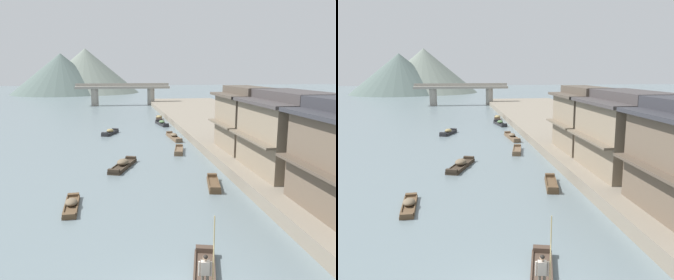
% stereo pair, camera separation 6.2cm
% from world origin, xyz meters
% --- Properties ---
extents(riverbank_right, '(18.00, 110.00, 0.92)m').
position_xyz_m(riverbank_right, '(15.84, 30.00, 0.46)').
color(riverbank_right, slate).
rests_on(riverbank_right, ground).
extents(boatman_person, '(0.57, 0.30, 3.04)m').
position_xyz_m(boatman_person, '(1.01, 0.13, 1.51)').
color(boatman_person, black).
rests_on(boatman_person, boat_foreground_poled).
extents(boat_moored_nearest, '(1.72, 4.68, 0.78)m').
position_xyz_m(boat_moored_nearest, '(5.26, 43.41, 0.27)').
color(boat_moored_nearest, '#232326').
rests_on(boat_moored_nearest, ground).
extents(boat_moored_second, '(1.50, 3.54, 0.54)m').
position_xyz_m(boat_moored_second, '(5.08, 13.13, 0.19)').
color(boat_moored_second, brown).
rests_on(boat_moored_second, ground).
extents(boat_moored_third, '(1.28, 5.54, 0.71)m').
position_xyz_m(boat_moored_third, '(5.27, 32.02, 0.23)').
color(boat_moored_third, brown).
rests_on(boat_moored_third, ground).
extents(boat_moored_far, '(1.62, 3.79, 0.50)m').
position_xyz_m(boat_moored_far, '(4.54, 24.51, 0.17)').
color(boat_moored_far, brown).
rests_on(boat_moored_far, ground).
extents(boat_midriver_drifting, '(2.38, 3.72, 0.77)m').
position_xyz_m(boat_midriver_drifting, '(-2.83, 36.30, 0.29)').
color(boat_midriver_drifting, '#232326').
rests_on(boat_midriver_drifting, ground).
extents(boat_midriver_upstream, '(0.96, 3.75, 0.60)m').
position_xyz_m(boat_midriver_upstream, '(-4.97, 10.49, 0.21)').
color(boat_midriver_upstream, brown).
rests_on(boat_midriver_upstream, ground).
extents(boat_upstream_distant, '(2.74, 4.90, 0.80)m').
position_xyz_m(boat_upstream_distant, '(-1.51, 19.36, 0.28)').
color(boat_upstream_distant, '#33281E').
rests_on(boat_upstream_distant, ground).
extents(boat_crossing_west, '(1.58, 3.95, 0.84)m').
position_xyz_m(boat_crossing_west, '(5.57, 49.31, 0.32)').
color(boat_crossing_west, '#423328').
rests_on(boat_crossing_west, ground).
extents(house_waterfront_second, '(6.98, 8.37, 6.14)m').
position_xyz_m(house_waterfront_second, '(11.20, 13.61, 3.91)').
color(house_waterfront_second, '#7F705B').
rests_on(house_waterfront_second, riverbank_right).
extents(house_waterfront_tall, '(5.67, 7.20, 6.14)m').
position_xyz_m(house_waterfront_tall, '(10.54, 21.01, 3.92)').
color(house_waterfront_tall, '#7F705B').
rests_on(house_waterfront_tall, riverbank_right).
extents(stone_bridge, '(23.31, 2.40, 5.48)m').
position_xyz_m(stone_bridge, '(0.00, 76.93, 3.54)').
color(stone_bridge, gray).
rests_on(stone_bridge, ground).
extents(hill_far_west, '(37.10, 37.10, 14.96)m').
position_xyz_m(hill_far_west, '(-21.78, 125.83, 7.48)').
color(hill_far_west, '#4C5B56').
rests_on(hill_far_west, ground).
extents(hill_far_centre, '(41.50, 41.50, 17.19)m').
position_xyz_m(hill_far_centre, '(-13.17, 131.87, 8.59)').
color(hill_far_centre, slate).
rests_on(hill_far_centre, ground).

